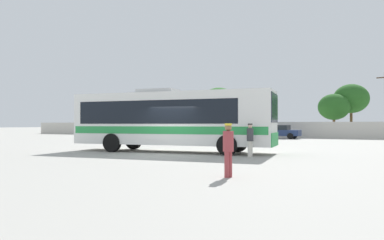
{
  "coord_description": "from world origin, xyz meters",
  "views": [
    {
      "loc": [
        9.56,
        -15.8,
        1.57
      ],
      "look_at": [
        -1.43,
        5.77,
        1.85
      ],
      "focal_mm": 33.75,
      "sensor_mm": 36.0,
      "label": 1
    }
  ],
  "objects": [
    {
      "name": "ground_plane",
      "position": [
        0.0,
        10.0,
        0.0
      ],
      "size": [
        300.0,
        300.0,
        0.0
      ],
      "primitive_type": "plane",
      "color": "#A3A099"
    },
    {
      "name": "perimeter_wall",
      "position": [
        0.0,
        26.29,
        0.91
      ],
      "size": [
        80.0,
        0.3,
        1.83
      ],
      "primitive_type": "cube",
      "color": "beige",
      "rests_on": "ground_plane"
    },
    {
      "name": "roadside_tree_midright",
      "position": [
        5.04,
        31.36,
        3.67
      ],
      "size": [
        3.76,
        3.76,
        5.29
      ],
      "color": "brown",
      "rests_on": "ground_plane"
    },
    {
      "name": "roadside_tree_midleft",
      "position": [
        -8.97,
        28.44,
        4.22
      ],
      "size": [
        5.17,
        5.17,
        6.43
      ],
      "color": "brown",
      "rests_on": "ground_plane"
    },
    {
      "name": "passenger_waiting_on_apron",
      "position": [
        5.69,
        -5.86,
        0.91
      ],
      "size": [
        0.39,
        0.39,
        1.59
      ],
      "color": "#99383D",
      "rests_on": "ground_plane"
    },
    {
      "name": "roadside_tree_right",
      "position": [
        6.88,
        33.14,
        4.74
      ],
      "size": [
        4.25,
        4.25,
        6.57
      ],
      "color": "brown",
      "rests_on": "ground_plane"
    },
    {
      "name": "coach_bus_white_green",
      "position": [
        -0.83,
        1.81,
        1.9
      ],
      "size": [
        11.67,
        3.87,
        3.56
      ],
      "color": "white",
      "rests_on": "ground_plane"
    },
    {
      "name": "parked_car_second_white",
      "position": [
        -6.29,
        22.62,
        0.77
      ],
      "size": [
        4.37,
        2.05,
        1.45
      ],
      "color": "silver",
      "rests_on": "ground_plane"
    },
    {
      "name": "attendant_by_bus_door",
      "position": [
        4.25,
        0.69,
        0.91
      ],
      "size": [
        0.42,
        0.42,
        1.6
      ],
      "color": "silver",
      "rests_on": "ground_plane"
    },
    {
      "name": "parked_car_leftmost_dark_blue",
      "position": [
        -11.7,
        23.16,
        0.8
      ],
      "size": [
        4.44,
        2.28,
        1.53
      ],
      "color": "navy",
      "rests_on": "ground_plane"
    },
    {
      "name": "roadside_tree_left",
      "position": [
        -18.89,
        31.57,
        4.78
      ],
      "size": [
        4.2,
        4.2,
        6.58
      ],
      "color": "brown",
      "rests_on": "ground_plane"
    },
    {
      "name": "parked_car_third_dark_blue",
      "position": [
        0.29,
        23.37,
        0.78
      ],
      "size": [
        4.19,
        2.06,
        1.47
      ],
      "color": "navy",
      "rests_on": "ground_plane"
    }
  ]
}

